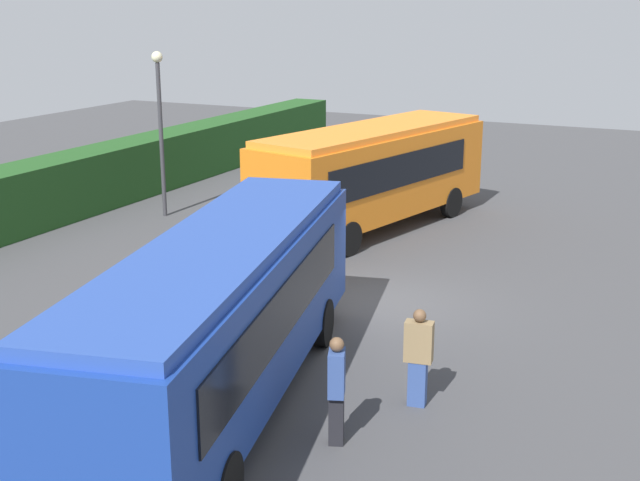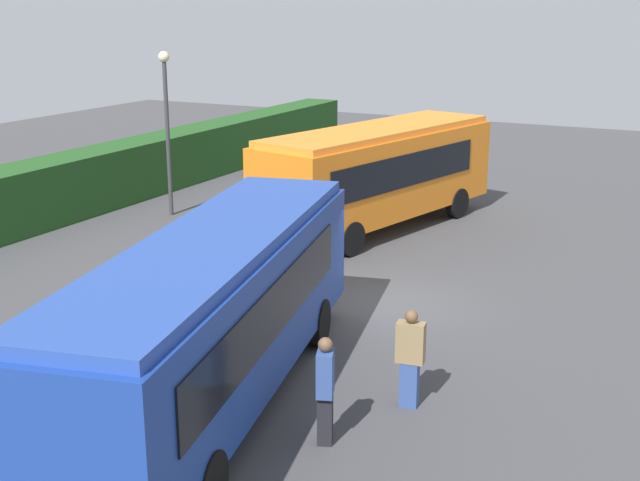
# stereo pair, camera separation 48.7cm
# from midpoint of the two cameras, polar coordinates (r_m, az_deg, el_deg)

# --- Properties ---
(ground_plane) EXTENTS (64.00, 64.00, 0.00)m
(ground_plane) POSITION_cam_midpoint_polar(r_m,az_deg,el_deg) (20.24, 3.65, -4.27)
(ground_plane) COLOR #424244
(bus_blue) EXTENTS (10.49, 4.51, 3.14)m
(bus_blue) POSITION_cam_midpoint_polar(r_m,az_deg,el_deg) (14.67, -7.49, -4.82)
(bus_blue) COLOR navy
(bus_blue) RESTS_ON ground_plane
(bus_orange) EXTENTS (9.57, 4.60, 3.23)m
(bus_orange) POSITION_cam_midpoint_polar(r_m,az_deg,el_deg) (26.42, 3.10, 4.72)
(bus_orange) COLOR orange
(bus_orange) RESTS_ON ground_plane
(person_center) EXTENTS (0.49, 0.39, 1.85)m
(person_center) POSITION_cam_midpoint_polar(r_m,az_deg,el_deg) (13.75, 0.09, -9.90)
(person_center) COLOR black
(person_center) RESTS_ON ground_plane
(person_right) EXTENTS (0.33, 0.53, 1.81)m
(person_right) POSITION_cam_midpoint_polar(r_m,az_deg,el_deg) (15.07, 5.72, -7.72)
(person_right) COLOR #334C8C
(person_right) RESTS_ON ground_plane
(person_far) EXTENTS (0.43, 0.47, 1.68)m
(person_far) POSITION_cam_midpoint_polar(r_m,az_deg,el_deg) (26.33, -3.91, 2.50)
(person_far) COLOR silver
(person_far) RESTS_ON ground_plane
(lamppost) EXTENTS (0.36, 0.36, 5.41)m
(lamppost) POSITION_cam_midpoint_polar(r_m,az_deg,el_deg) (28.29, -11.23, 8.33)
(lamppost) COLOR #38383D
(lamppost) RESTS_ON ground_plane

